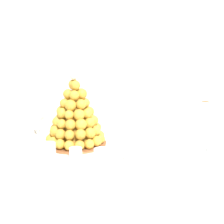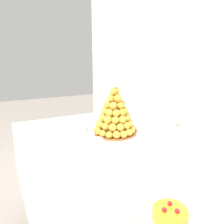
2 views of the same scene
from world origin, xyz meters
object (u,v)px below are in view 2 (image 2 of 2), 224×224
(dessert_cup_mid_left, at_px, (84,131))
(dessert_cup_mid_right, at_px, (97,144))
(serving_tray, at_px, (108,138))
(creme_brulee_ramekin, at_px, (96,125))
(croquembouche, at_px, (115,114))
(macaron_goblet, at_px, (181,146))
(fruit_tart_plate, at_px, (170,217))
(wine_glass, at_px, (111,109))
(dessert_cup_left, at_px, (76,126))
(dessert_cup_centre, at_px, (90,137))
(dessert_cup_right, at_px, (107,152))

(dessert_cup_mid_left, distance_m, dessert_cup_mid_right, 0.21)
(serving_tray, relative_size, dessert_cup_mid_left, 10.03)
(dessert_cup_mid_left, relative_size, creme_brulee_ramekin, 0.72)
(croquembouche, relative_size, macaron_goblet, 1.45)
(fruit_tart_plate, bearing_deg, dessert_cup_mid_right, 177.56)
(serving_tray, xyz_separation_m, dessert_cup_mid_right, (0.10, -0.11, 0.03))
(dessert_cup_mid_right, xyz_separation_m, wine_glass, (-0.36, 0.27, 0.08))
(dessert_cup_left, bearing_deg, dessert_cup_centre, 1.71)
(dessert_cup_centre, distance_m, fruit_tart_plate, 0.68)
(dessert_cup_mid_left, distance_m, fruit_tart_plate, 0.79)
(serving_tray, bearing_deg, creme_brulee_ramekin, 175.17)
(fruit_tart_plate, bearing_deg, macaron_goblet, 130.31)
(dessert_cup_centre, height_order, dessert_cup_right, same)
(dessert_cup_mid_right, bearing_deg, dessert_cup_centre, 177.35)
(dessert_cup_mid_left, height_order, macaron_goblet, macaron_goblet)
(dessert_cup_right, height_order, creme_brulee_ramekin, dessert_cup_right)
(dessert_cup_left, relative_size, dessert_cup_right, 0.93)
(croquembouche, bearing_deg, dessert_cup_mid_right, -50.90)
(dessert_cup_left, distance_m, creme_brulee_ramekin, 0.14)
(croquembouche, relative_size, dessert_cup_left, 5.56)
(dessert_cup_mid_right, bearing_deg, croquembouche, 129.10)
(dessert_cup_centre, distance_m, dessert_cup_right, 0.22)
(dessert_cup_centre, relative_size, wine_glass, 0.33)
(creme_brulee_ramekin, distance_m, macaron_goblet, 0.75)
(dessert_cup_left, distance_m, dessert_cup_mid_left, 0.12)
(dessert_cup_mid_left, height_order, wine_glass, wine_glass)
(serving_tray, relative_size, fruit_tart_plate, 2.84)
(croquembouche, relative_size, dessert_cup_mid_left, 5.42)
(croquembouche, xyz_separation_m, wine_glass, (-0.21, 0.08, -0.02))
(croquembouche, bearing_deg, creme_brulee_ramekin, -164.68)
(dessert_cup_centre, bearing_deg, creme_brulee_ramekin, 150.08)
(dessert_cup_centre, xyz_separation_m, fruit_tart_plate, (0.68, -0.03, -0.02))
(dessert_cup_mid_left, relative_size, fruit_tart_plate, 0.28)
(dessert_cup_centre, xyz_separation_m, wine_glass, (-0.25, 0.26, 0.08))
(dessert_cup_left, bearing_deg, dessert_cup_mid_right, 0.35)
(dessert_cup_right, relative_size, fruit_tart_plate, 0.30)
(dessert_cup_mid_left, bearing_deg, serving_tray, 45.11)
(croquembouche, distance_m, dessert_cup_left, 0.28)
(dessert_cup_left, xyz_separation_m, dessert_cup_mid_right, (0.33, 0.00, -0.00))
(serving_tray, height_order, creme_brulee_ramekin, creme_brulee_ramekin)
(serving_tray, distance_m, creme_brulee_ramekin, 0.22)
(dessert_cup_mid_right, xyz_separation_m, macaron_goblet, (0.41, 0.17, 0.11))
(dessert_cup_centre, relative_size, dessert_cup_right, 0.79)
(dessert_cup_centre, bearing_deg, dessert_cup_mid_right, -2.65)
(serving_tray, relative_size, macaron_goblet, 2.68)
(croquembouche, height_order, dessert_cup_centre, croquembouche)
(creme_brulee_ramekin, height_order, fruit_tart_plate, fruit_tart_plate)
(dessert_cup_mid_left, distance_m, dessert_cup_centre, 0.11)
(serving_tray, bearing_deg, fruit_tart_plate, -11.54)
(macaron_goblet, bearing_deg, dessert_cup_right, -150.77)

